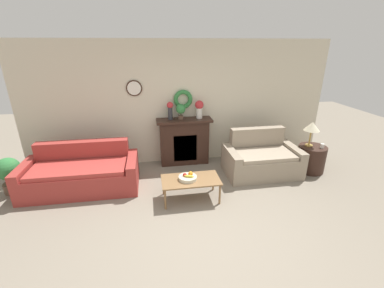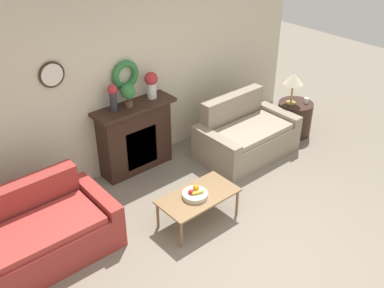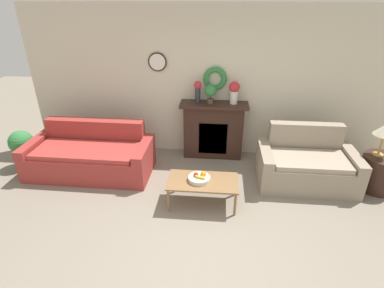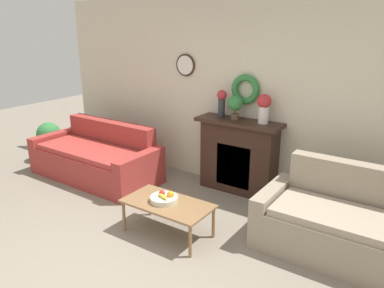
{
  "view_description": "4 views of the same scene",
  "coord_description": "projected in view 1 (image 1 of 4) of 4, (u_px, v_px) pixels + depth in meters",
  "views": [
    {
      "loc": [
        -0.69,
        -2.9,
        2.6
      ],
      "look_at": [
        0.08,
        1.62,
        0.8
      ],
      "focal_mm": 24.0,
      "sensor_mm": 36.0,
      "label": 1
    },
    {
      "loc": [
        -3.02,
        -2.36,
        3.81
      ],
      "look_at": [
        0.15,
        1.34,
        0.9
      ],
      "focal_mm": 42.0,
      "sensor_mm": 36.0,
      "label": 2
    },
    {
      "loc": [
        0.13,
        -2.63,
        2.8
      ],
      "look_at": [
        -0.26,
        1.54,
        0.7
      ],
      "focal_mm": 28.0,
      "sensor_mm": 36.0,
      "label": 3
    },
    {
      "loc": [
        2.32,
        -2.02,
        2.32
      ],
      "look_at": [
        -0.16,
        1.63,
        0.9
      ],
      "focal_mm": 35.0,
      "sensor_mm": 36.0,
      "label": 4
    }
  ],
  "objects": [
    {
      "name": "couch_left",
      "position": [
        82.0,
        174.0,
        4.86
      ],
      "size": [
        2.08,
        0.96,
        0.84
      ],
      "rotation": [
        0.0,
        0.0,
        -0.01
      ],
      "color": "#9E332D",
      "rests_on": "ground_plane"
    },
    {
      "name": "potted_plant_on_mantel",
      "position": [
        181.0,
        110.0,
        5.52
      ],
      "size": [
        0.21,
        0.21,
        0.34
      ],
      "color": "brown",
      "rests_on": "fireplace"
    },
    {
      "name": "table_lamp",
      "position": [
        312.0,
        127.0,
        5.32
      ],
      "size": [
        0.32,
        0.32,
        0.52
      ],
      "color": "#B28E42",
      "rests_on": "side_table_by_loveseat"
    },
    {
      "name": "fruit_bowl",
      "position": [
        188.0,
        177.0,
        4.45
      ],
      "size": [
        0.32,
        0.32,
        0.12
      ],
      "color": "beige",
      "rests_on": "coffee_table"
    },
    {
      "name": "vase_on_mantel_left",
      "position": [
        170.0,
        109.0,
        5.5
      ],
      "size": [
        0.14,
        0.14,
        0.39
      ],
      "color": "#2D2D33",
      "rests_on": "fireplace"
    },
    {
      "name": "ground_plane",
      "position": [
        205.0,
        236.0,
        3.72
      ],
      "size": [
        16.0,
        16.0,
        0.0
      ],
      "primitive_type": "plane",
      "color": "gray"
    },
    {
      "name": "side_table_by_loveseat",
      "position": [
        311.0,
        159.0,
        5.53
      ],
      "size": [
        0.58,
        0.58,
        0.57
      ],
      "color": "#331E16",
      "rests_on": "ground_plane"
    },
    {
      "name": "wall_back",
      "position": [
        180.0,
        104.0,
        5.7
      ],
      "size": [
        6.8,
        0.16,
        2.7
      ],
      "color": "beige",
      "rests_on": "ground_plane"
    },
    {
      "name": "mug",
      "position": [
        322.0,
        146.0,
        5.34
      ],
      "size": [
        0.08,
        0.08,
        0.09
      ],
      "color": "silver",
      "rests_on": "side_table_by_loveseat"
    },
    {
      "name": "fireplace",
      "position": [
        184.0,
        141.0,
        5.82
      ],
      "size": [
        1.22,
        0.41,
        1.06
      ],
      "color": "#331E16",
      "rests_on": "ground_plane"
    },
    {
      "name": "coffee_table",
      "position": [
        191.0,
        181.0,
        4.48
      ],
      "size": [
        1.02,
        0.54,
        0.4
      ],
      "color": "olive",
      "rests_on": "ground_plane"
    },
    {
      "name": "potted_plant_floor_by_couch",
      "position": [
        9.0,
        173.0,
        4.68
      ],
      "size": [
        0.42,
        0.42,
        0.69
      ],
      "color": "brown",
      "rests_on": "ground_plane"
    },
    {
      "name": "vase_on_mantel_right",
      "position": [
        199.0,
        108.0,
        5.6
      ],
      "size": [
        0.19,
        0.19,
        0.39
      ],
      "color": "silver",
      "rests_on": "fireplace"
    },
    {
      "name": "loveseat_right",
      "position": [
        261.0,
        159.0,
        5.43
      ],
      "size": [
        1.52,
        0.92,
        0.91
      ],
      "rotation": [
        0.0,
        0.0,
        0.0
      ],
      "color": "gray",
      "rests_on": "ground_plane"
    }
  ]
}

